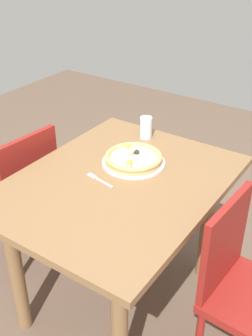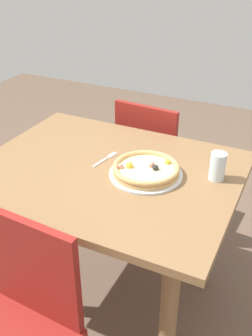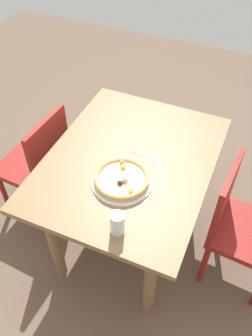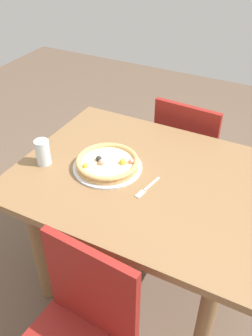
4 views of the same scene
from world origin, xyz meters
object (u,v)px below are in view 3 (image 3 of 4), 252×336
plate (122,182)px  drinking_glass (117,223)px  dining_table (130,175)px  chair_far (239,224)px  pizza (122,179)px  chair_near (39,163)px  fork (147,158)px

plate → drinking_glass: size_ratio=2.60×
dining_table → chair_far: (-0.04, 0.66, -0.17)m
pizza → chair_near: bearing=-104.7°
dining_table → chair_near: chair_near is taller
chair_near → chair_far: bearing=-85.2°
plate → fork: (-0.22, 0.06, -0.00)m
chair_near → chair_far: size_ratio=1.00×
plate → drinking_glass: (0.28, 0.10, 0.06)m
drinking_glass → chair_far: bearing=132.8°
chair_near → pizza: bearing=-101.3°
dining_table → chair_near: (-0.01, -0.66, -0.17)m
plate → fork: bearing=165.8°
dining_table → pizza: pizza is taller
dining_table → fork: (-0.04, 0.08, 0.13)m
pizza → drinking_glass: drinking_glass is taller
chair_near → fork: size_ratio=5.25×
chair_far → pizza: bearing=-67.0°
plate → fork: size_ratio=1.91×
chair_far → pizza: 0.74m
fork → chair_near: bearing=-166.3°
chair_near → dining_table: bearing=-87.1°
pizza → fork: (-0.22, 0.06, -0.03)m
dining_table → fork: 0.16m
chair_far → fork: size_ratio=5.25×
plate → pizza: (-0.00, 0.00, 0.03)m
dining_table → pizza: size_ratio=3.98×
chair_far → plate: size_ratio=2.75×
dining_table → plate: 0.22m
chair_far → drinking_glass: size_ratio=7.14×
fork → chair_far: bearing=10.1°
plate → drinking_glass: bearing=20.0°
chair_near → chair_far: 1.32m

